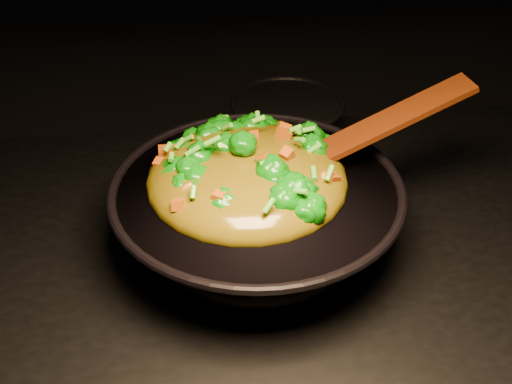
{
  "coord_description": "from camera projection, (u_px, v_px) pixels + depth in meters",
  "views": [
    {
      "loc": [
        -0.12,
        -0.72,
        1.58
      ],
      "look_at": [
        -0.02,
        0.06,
        1.01
      ],
      "focal_mm": 45.0,
      "sensor_mm": 36.0,
      "label": 1
    }
  ],
  "objects": [
    {
      "name": "wok",
      "position": [
        257.0,
        219.0,
        0.99
      ],
      "size": [
        0.44,
        0.44,
        0.12
      ],
      "primitive_type": null,
      "rotation": [
        0.0,
        0.0,
        -0.03
      ],
      "color": "black",
      "rests_on": "stovetop"
    },
    {
      "name": "spatula",
      "position": [
        367.0,
        132.0,
        0.98
      ],
      "size": [
        0.33,
        0.09,
        0.14
      ],
      "primitive_type": "cube",
      "rotation": [
        0.0,
        -0.38,
        0.11
      ],
      "color": "#341705",
      "rests_on": "wok"
    },
    {
      "name": "stir_fry",
      "position": [
        247.0,
        153.0,
        0.94
      ],
      "size": [
        0.36,
        0.36,
        0.1
      ],
      "primitive_type": null,
      "rotation": [
        0.0,
        0.0,
        0.21
      ],
      "color": "#0E7308",
      "rests_on": "wok"
    },
    {
      "name": "back_pot",
      "position": [
        287.0,
        128.0,
        1.22
      ],
      "size": [
        0.25,
        0.25,
        0.12
      ],
      "primitive_type": "cylinder",
      "rotation": [
        0.0,
        0.0,
        -0.25
      ],
      "color": "black",
      "rests_on": "stovetop"
    }
  ]
}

